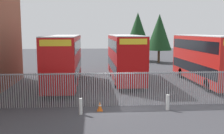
# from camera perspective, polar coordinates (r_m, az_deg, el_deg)

# --- Properties ---
(ground_plane) EXTENTS (100.00, 100.00, 0.00)m
(ground_plane) POSITION_cam_1_polar(r_m,az_deg,el_deg) (25.12, -0.70, -3.32)
(ground_plane) COLOR #3D3D42
(palisade_fence) EXTENTS (15.36, 0.14, 2.35)m
(palisade_fence) POSITION_cam_1_polar(r_m,az_deg,el_deg) (17.06, 0.70, -4.52)
(palisade_fence) COLOR gray
(palisade_fence) RESTS_ON ground
(double_decker_bus_near_gate) EXTENTS (2.54, 10.81, 4.42)m
(double_decker_bus_near_gate) POSITION_cam_1_polar(r_m,az_deg,el_deg) (25.76, 19.22, 1.98)
(double_decker_bus_near_gate) COLOR red
(double_decker_bus_near_gate) RESTS_ON ground
(double_decker_bus_behind_fence_left) EXTENTS (2.54, 10.81, 4.42)m
(double_decker_bus_behind_fence_left) POSITION_cam_1_polar(r_m,az_deg,el_deg) (23.79, -10.22, 1.85)
(double_decker_bus_behind_fence_left) COLOR red
(double_decker_bus_behind_fence_left) RESTS_ON ground
(double_decker_bus_behind_fence_right) EXTENTS (2.54, 10.81, 4.42)m
(double_decker_bus_behind_fence_right) POSITION_cam_1_polar(r_m,az_deg,el_deg) (25.82, 2.70, 2.41)
(double_decker_bus_behind_fence_right) COLOR #B70C0C
(double_decker_bus_behind_fence_right) RESTS_ON ground
(bollard_near_left) EXTENTS (0.20, 0.20, 0.95)m
(bollard_near_left) POSITION_cam_1_polar(r_m,az_deg,el_deg) (15.62, -6.72, -8.38)
(bollard_near_left) COLOR silver
(bollard_near_left) RESTS_ON ground
(bollard_center_front) EXTENTS (0.20, 0.20, 0.95)m
(bollard_center_front) POSITION_cam_1_polar(r_m,az_deg,el_deg) (16.74, 11.82, -7.40)
(bollard_center_front) COLOR silver
(bollard_center_front) RESTS_ON ground
(traffic_cone_by_gate) EXTENTS (0.34, 0.34, 0.59)m
(traffic_cone_by_gate) POSITION_cam_1_polar(r_m,az_deg,el_deg) (16.27, -2.61, -8.36)
(traffic_cone_by_gate) COLOR orange
(traffic_cone_by_gate) RESTS_ON ground
(tree_tall_back) EXTENTS (3.82, 3.82, 7.39)m
(tree_tall_back) POSITION_cam_1_polar(r_m,az_deg,el_deg) (41.37, 10.08, 7.35)
(tree_tall_back) COLOR #4C3823
(tree_tall_back) RESTS_ON ground
(tree_short_side) EXTENTS (4.05, 4.05, 7.80)m
(tree_short_side) POSITION_cam_1_polar(r_m,az_deg,el_deg) (43.72, 5.53, 7.76)
(tree_short_side) COLOR #4C3823
(tree_short_side) RESTS_ON ground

